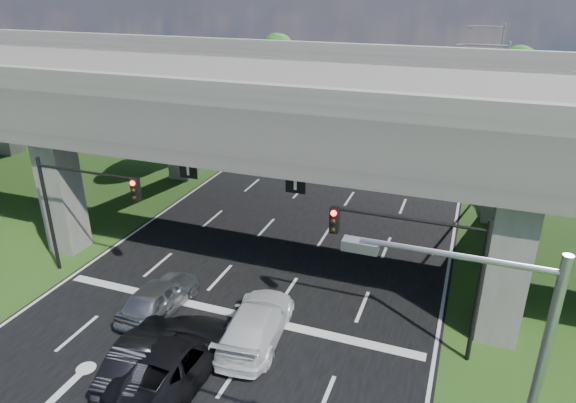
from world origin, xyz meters
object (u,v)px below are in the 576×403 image
Objects in this scene: signal_left at (80,199)px; car_white at (256,323)px; car_dark at (145,354)px; signal_right at (421,257)px; streetlight_beyond at (493,69)px; car_trailing at (176,358)px; car_silver at (159,297)px; streetlight_far at (493,104)px.

signal_left reaches higher than car_white.
signal_right is at bearing -159.62° from car_dark.
streetlight_beyond reaches higher than car_trailing.
signal_right is 36.17m from streetlight_beyond.
signal_right is at bearing -170.71° from car_silver.
streetlight_beyond is 42.78m from car_dark.
signal_right reaches higher than car_trailing.
car_white is (9.62, -1.69, -3.37)m from signal_left.
streetlight_beyond is 1.85× the size of car_white.
streetlight_far is at bearing 83.53° from signal_right.
streetlight_far and streetlight_beyond have the same top height.
car_white is at bearing -110.89° from streetlight_far.
streetlight_beyond is at bearing -113.23° from car_dark.
signal_left is 6.07m from car_silver.
signal_right is 11.41m from car_silver.
streetlight_far is 16.00m from streetlight_beyond.
streetlight_beyond reaches higher than car_white.
streetlight_beyond reaches higher than signal_right.
signal_right is 9.79m from car_trailing.
streetlight_far is at bearing -122.26° from car_dark.
streetlight_far reaches higher than car_silver.
car_trailing is (-7.92, -4.67, -3.35)m from signal_right.
car_trailing is at bearing -31.14° from signal_left.
car_silver is at bearing -121.37° from streetlight_far.
signal_right and signal_left have the same top height.
car_trailing is (7.73, -4.67, -3.35)m from signal_left.
streetlight_beyond reaches higher than car_silver.
car_dark reaches higher than car_silver.
car_silver is 3.85m from car_dark.
streetlight_beyond is 39.99m from car_silver.
signal_left is 1.33× the size of car_silver.
streetlight_far is at bearing -112.70° from car_trailing.
car_silver is 4.36m from car_trailing.
car_silver is at bearing -16.07° from signal_left.
streetlight_beyond is 1.72× the size of car_trailing.
car_silver is at bearing -172.64° from signal_right.
signal_left is at bearing -14.13° from car_silver.
signal_right is 0.60× the size of streetlight_beyond.
car_silver is 0.78× the size of car_trailing.
signal_left is 0.60× the size of streetlight_far.
signal_left is 8.79m from car_dark.
signal_left is at bearing -116.43° from streetlight_beyond.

